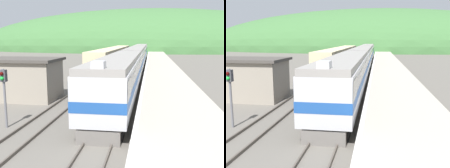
% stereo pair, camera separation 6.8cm
% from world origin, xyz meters
% --- Properties ---
extents(track_main, '(1.52, 180.00, 0.16)m').
position_xyz_m(track_main, '(0.00, 70.00, 0.08)').
color(track_main, '#4C443D').
rests_on(track_main, ground).
extents(track_siding, '(1.52, 180.00, 0.16)m').
position_xyz_m(track_siding, '(-4.36, 70.00, 0.08)').
color(track_siding, '#4C443D').
rests_on(track_siding, ground).
extents(platform, '(5.26, 140.00, 0.98)m').
position_xyz_m(platform, '(4.38, 50.00, 0.49)').
color(platform, '#ADA393').
rests_on(platform, ground).
extents(distant_hills, '(180.34, 81.15, 39.85)m').
position_xyz_m(distant_hills, '(0.00, 141.29, 0.00)').
color(distant_hills, '#3D6B38').
rests_on(distant_hills, ground).
extents(station_shed, '(6.60, 4.51, 3.67)m').
position_xyz_m(station_shed, '(-8.71, 28.56, 1.86)').
color(station_shed, gray).
rests_on(station_shed, ground).
extents(express_train_lead_car, '(2.97, 20.76, 4.27)m').
position_xyz_m(express_train_lead_car, '(0.00, 29.16, 2.14)').
color(express_train_lead_car, black).
rests_on(express_train_lead_car, ground).
extents(carriage_second, '(2.96, 22.92, 3.91)m').
position_xyz_m(carriage_second, '(0.00, 52.11, 2.13)').
color(carriage_second, black).
rests_on(carriage_second, ground).
extents(carriage_third, '(2.96, 22.92, 3.91)m').
position_xyz_m(carriage_third, '(0.00, 75.90, 2.13)').
color(carriage_third, black).
rests_on(carriage_third, ground).
extents(siding_train, '(2.90, 36.06, 3.72)m').
position_xyz_m(siding_train, '(-4.36, 56.38, 1.92)').
color(siding_train, black).
rests_on(siding_train, ground).
extents(signal_post_siding, '(0.36, 0.42, 3.60)m').
position_xyz_m(signal_post_siding, '(-6.06, 21.03, 2.60)').
color(signal_post_siding, slate).
rests_on(signal_post_siding, ground).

